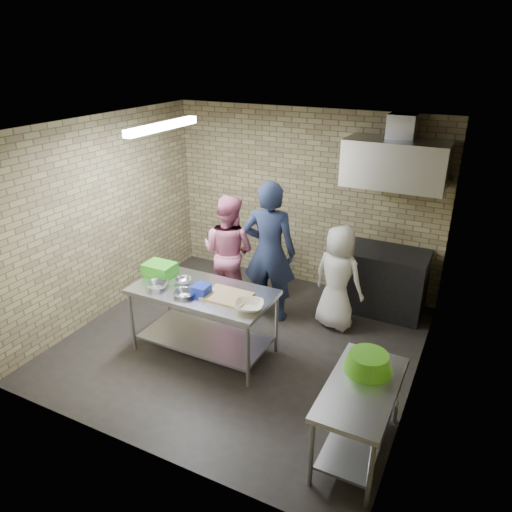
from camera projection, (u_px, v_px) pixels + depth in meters
The scene contains 26 objects.
floor at pixel (242, 342), 6.17m from camera, with size 4.20×4.20×0.00m, color black.
ceiling at pixel (239, 127), 5.08m from camera, with size 4.20×4.20×0.00m, color black.
back_wall at pixel (304, 200), 7.26m from camera, with size 4.20×0.06×2.70m, color tan.
front_wall at pixel (126, 327), 3.99m from camera, with size 4.20×0.06×2.70m, color tan.
left_wall at pixel (104, 218), 6.49m from camera, with size 0.06×4.00×2.70m, color tan.
right_wall at pixel (427, 281), 4.77m from camera, with size 0.06×4.00×2.70m, color tan.
prep_table at pixel (204, 321), 5.84m from camera, with size 1.70×0.85×0.85m, color silver.
side_counter at pixel (359, 419), 4.38m from camera, with size 0.60×1.20×0.75m, color silver.
stove at pixel (381, 280), 6.79m from camera, with size 1.20×0.70×0.90m, color black.
range_hood at pixel (396, 164), 6.16m from camera, with size 1.30×0.60×0.60m, color silver.
hood_duct at pixel (402, 126), 6.10m from camera, with size 0.35×0.30×0.30m, color #A5A8AD.
wall_shelf at pixel (420, 177), 6.27m from camera, with size 0.80×0.20×0.04m, color #3F2B19.
fluorescent_fixture at pixel (163, 126), 5.52m from camera, with size 0.10×1.25×0.08m, color white.
green_crate at pixel (160, 269), 6.02m from camera, with size 0.38×0.28×0.15m, color green.
blue_tub at pixel (201, 290), 5.54m from camera, with size 0.19×0.19×0.12m, color #182CB6.
cutting_board at pixel (227, 296), 5.50m from camera, with size 0.52×0.40×0.03m, color tan.
mixing_bowl_a at pixel (157, 286), 5.70m from camera, with size 0.26×0.26×0.06m, color silver.
mixing_bowl_b at pixel (183, 281), 5.82m from camera, with size 0.20×0.20×0.06m, color silver.
mixing_bowl_c at pixel (184, 294), 5.52m from camera, with size 0.24×0.24×0.06m, color #A8ABAF.
ceramic_bowl at pixel (249, 306), 5.24m from camera, with size 0.33×0.33×0.08m, color beige.
green_basin at pixel (368, 362), 4.41m from camera, with size 0.46×0.46×0.17m, color #59C626, non-canonical shape.
bottle_red at pixel (402, 166), 6.32m from camera, with size 0.07×0.07×0.18m, color #B22619.
bottle_green at pixel (433, 171), 6.17m from camera, with size 0.06×0.06×0.15m, color green.
man_navy at pixel (269, 252), 6.38m from camera, with size 0.71×0.47×1.95m, color #151735.
woman_pink at pixel (228, 252), 6.76m from camera, with size 0.80×0.63×1.65m, color pink.
woman_white at pixel (338, 278), 6.27m from camera, with size 0.70×0.45×1.42m, color white.
Camera 1 is at (2.50, -4.57, 3.50)m, focal length 33.79 mm.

